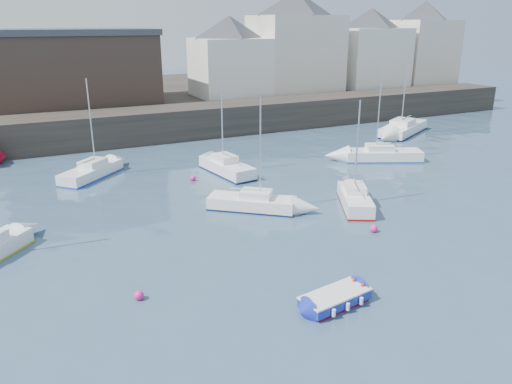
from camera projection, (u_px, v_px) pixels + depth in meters
name	position (u px, v px, depth m)	size (l,w,h in m)	color
water	(388.00, 315.00, 19.85)	(220.00, 220.00, 0.00)	#2D4760
quay_wall	(154.00, 124.00, 49.14)	(90.00, 5.00, 3.00)	#28231E
land_strip	(117.00, 101.00, 64.48)	(90.00, 32.00, 2.80)	#28231E
bldg_east_a	(295.00, 41.00, 61.01)	(13.36, 13.36, 11.80)	beige
bldg_east_b	(370.00, 47.00, 65.45)	(11.88, 11.88, 9.95)	white
bldg_east_c	(422.00, 42.00, 69.02)	(11.14, 11.14, 10.95)	beige
bldg_east_d	(230.00, 56.00, 57.33)	(11.14, 11.14, 8.95)	white
warehouse	(74.00, 67.00, 51.80)	(16.40, 10.40, 7.60)	#3D2D26
blue_dinghy	(335.00, 298.00, 20.45)	(3.21, 1.85, 0.58)	maroon
sailboat_b	(252.00, 203.00, 30.90)	(5.31, 4.75, 6.97)	white
sailboat_c	(355.00, 199.00, 31.39)	(3.76, 5.21, 6.63)	white
sailboat_d	(382.00, 155.00, 41.86)	(6.65, 4.54, 8.15)	white
sailboat_f	(227.00, 167.00, 38.21)	(2.61, 5.89, 7.39)	white
sailboat_g	(403.00, 128.00, 51.86)	(8.10, 6.03, 9.96)	white
sailboat_h	(91.00, 171.00, 37.27)	(5.30, 5.22, 7.26)	white
buoy_near	(139.00, 299.00, 20.99)	(0.41, 0.41, 0.41)	#FF1E8D
buoy_mid	(374.00, 232.00, 27.71)	(0.43, 0.43, 0.43)	#FF1E8D
buoy_far	(193.00, 181.00, 36.66)	(0.43, 0.43, 0.43)	#FF1E8D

